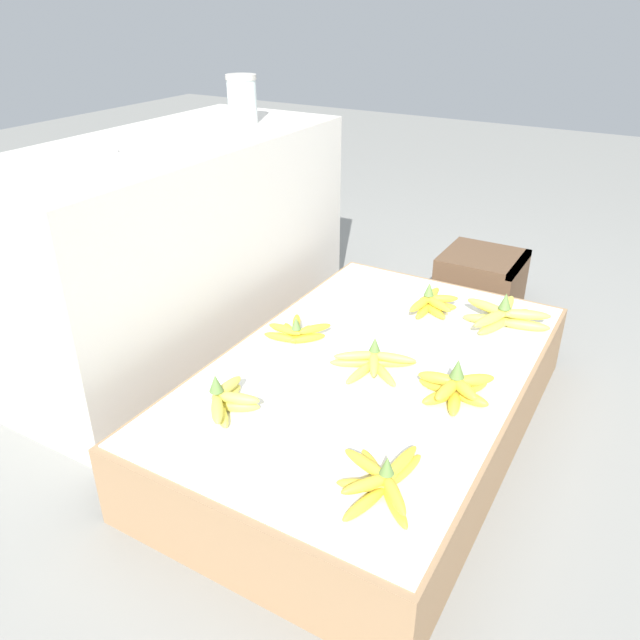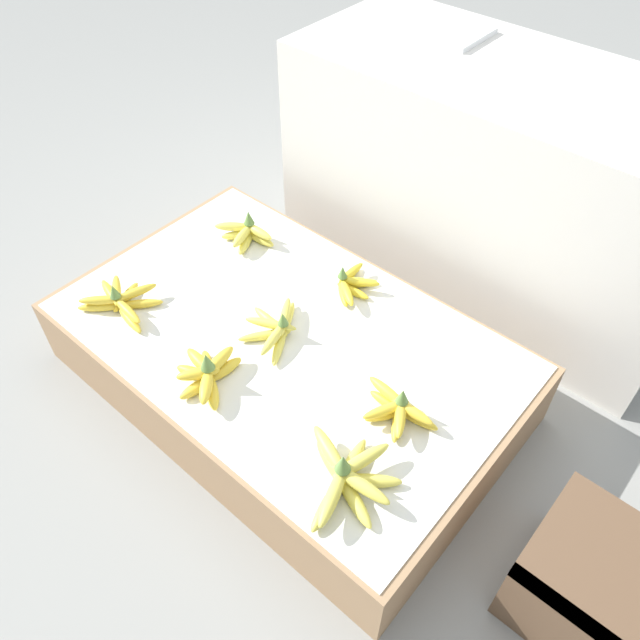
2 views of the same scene
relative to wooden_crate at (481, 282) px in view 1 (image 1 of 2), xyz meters
The scene contains 13 objects.
ground_plane 0.96m from the wooden_crate, behind, with size 10.00×10.00×0.00m, color gray.
display_platform 0.95m from the wooden_crate, behind, with size 1.30×0.81×0.23m.
back_vendor_table 1.21m from the wooden_crate, 132.86° to the left, with size 1.34×0.59×0.73m.
wooden_crate is the anchor object (origin of this frame).
banana_bunch_front_left 1.41m from the wooden_crate, behind, with size 0.26×0.21×0.09m.
banana_bunch_front_midleft 1.03m from the wooden_crate, 167.14° to the right, with size 0.19×0.20×0.11m.
banana_bunch_front_midright 0.59m from the wooden_crate, 157.50° to the right, with size 0.26×0.27×0.11m.
banana_bunch_middle_midleft 0.98m from the wooden_crate, behind, with size 0.20×0.23×0.09m.
banana_bunch_middle_midright 0.57m from the wooden_crate, behind, with size 0.22×0.13×0.10m.
banana_bunch_back_left 1.35m from the wooden_crate, 169.61° to the left, with size 0.20×0.13×0.10m.
banana_bunch_back_midleft 0.98m from the wooden_crate, 162.74° to the left, with size 0.13×0.18×0.09m.
glass_jar 1.16m from the wooden_crate, 118.23° to the left, with size 0.11×0.11×0.17m.
foam_tray_white 1.60m from the wooden_crate, 139.28° to the left, with size 0.24×0.20×0.02m.
Camera 1 is at (-1.35, -0.62, 1.16)m, focal length 35.00 mm.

